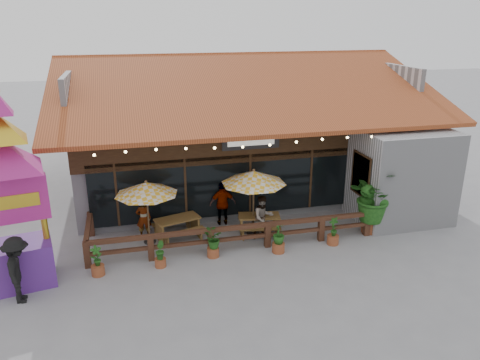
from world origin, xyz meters
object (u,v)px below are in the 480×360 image
object	(u,v)px
umbrella_left	(146,189)
pedestrian	(18,270)
thai_sign_tower	(4,161)
picnic_table_left	(178,224)
tropical_plant	(373,197)
umbrella_right	(254,177)
picnic_table_right	(259,221)

from	to	relation	value
umbrella_left	pedestrian	bearing A→B (deg)	-142.91
pedestrian	thai_sign_tower	bearing A→B (deg)	3.16
umbrella_left	picnic_table_left	xyz separation A→B (m)	(1.03, 0.17, -1.53)
tropical_plant	pedestrian	size ratio (longest dim) A/B	1.23
umbrella_left	umbrella_right	bearing A→B (deg)	-2.81
umbrella_left	picnic_table_right	bearing A→B (deg)	-3.16
umbrella_left	picnic_table_left	distance (m)	1.85
picnic_table_left	picnic_table_right	bearing A→B (deg)	-7.55
umbrella_left	pedestrian	world-z (taller)	umbrella_left
umbrella_left	picnic_table_right	world-z (taller)	umbrella_left
umbrella_right	pedestrian	world-z (taller)	umbrella_right
thai_sign_tower	picnic_table_right	bearing A→B (deg)	11.72
umbrella_left	umbrella_right	xyz separation A→B (m)	(3.77, -0.19, 0.15)
umbrella_left	tropical_plant	distance (m)	8.15
picnic_table_right	thai_sign_tower	bearing A→B (deg)	-168.28
tropical_plant	pedestrian	world-z (taller)	tropical_plant
tropical_plant	picnic_table_right	bearing A→B (deg)	167.81
umbrella_left	thai_sign_tower	bearing A→B (deg)	-154.38
picnic_table_right	thai_sign_tower	size ratio (longest dim) A/B	0.24
picnic_table_right	thai_sign_tower	xyz separation A→B (m)	(-7.83, -1.62, 3.35)
umbrella_right	tropical_plant	size ratio (longest dim) A/B	1.30
umbrella_right	picnic_table_left	world-z (taller)	umbrella_right
picnic_table_right	umbrella_right	bearing A→B (deg)	170.68
pedestrian	picnic_table_left	bearing A→B (deg)	-62.00
umbrella_right	tropical_plant	distance (m)	4.45
umbrella_left	thai_sign_tower	world-z (taller)	thai_sign_tower
picnic_table_left	pedestrian	world-z (taller)	pedestrian
pedestrian	umbrella_right	bearing A→B (deg)	-74.83
picnic_table_right	tropical_plant	xyz separation A→B (m)	(4.06, -0.88, 0.89)
pedestrian	tropical_plant	bearing A→B (deg)	-85.87
umbrella_right	pedestrian	distance (m)	8.03
umbrella_right	tropical_plant	xyz separation A→B (m)	(4.28, -0.91, -0.82)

